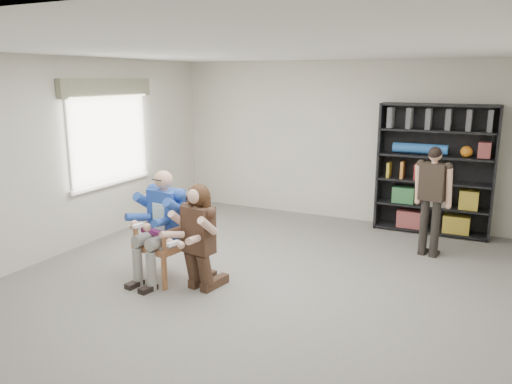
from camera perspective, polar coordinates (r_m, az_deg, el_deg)
The scene contains 8 objects.
room_shell at distance 5.78m, azimuth -0.80°, elevation 1.99°, with size 6.00×7.00×2.80m, color silver, non-canonical shape.
floor at distance 6.20m, azimuth -0.76°, elevation -10.82°, with size 6.00×7.00×0.01m, color slate.
window_left at distance 8.23m, azimuth -16.35°, elevation 6.37°, with size 0.16×2.00×1.75m, color white, non-canonical shape.
armchair at distance 6.36m, azimuth -10.60°, elevation -5.21°, with size 0.63×0.61×1.08m, color brown, non-canonical shape.
seated_man at distance 6.31m, azimuth -10.66°, elevation -3.81°, with size 0.61×0.84×1.41m, color #1A4A9A, non-canonical shape.
kneeling_woman at distance 5.92m, azimuth -6.78°, elevation -5.41°, with size 0.54×0.87×1.29m, color #3A241B, non-canonical shape.
bookshelf at distance 8.52m, azimuth 19.73°, elevation 2.39°, with size 1.80×0.38×2.10m, color black, non-canonical shape.
standing_man at distance 7.42m, azimuth 19.42°, elevation -1.11°, with size 0.49×0.27×1.58m, color black, non-canonical shape.
Camera 1 is at (2.54, -5.08, 2.50)m, focal length 35.00 mm.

